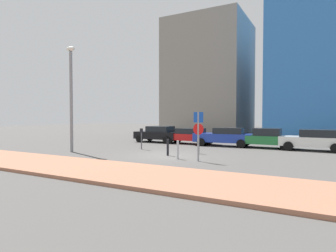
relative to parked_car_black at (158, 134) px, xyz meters
The scene contains 14 objects.
ground_plane 8.79m from the parked_car_black, 56.32° to the right, with size 120.00×120.00×0.00m, color #4C4947.
sidewalk_brick 13.93m from the parked_car_black, 69.58° to the right, with size 40.00×3.81×0.14m, color #9E664C.
parked_car_black is the anchor object (origin of this frame).
parked_car_red 3.15m from the parked_car_black, ahead, with size 4.59×2.06×1.35m.
parked_car_blue 6.33m from the parked_car_black, ahead, with size 4.70×2.12×1.48m.
parked_car_green 9.43m from the parked_car_black, ahead, with size 4.47×1.95×1.50m.
parked_car_white 12.65m from the parked_car_black, ahead, with size 4.16×1.96×1.48m.
parking_sign_post 11.26m from the parked_car_black, 48.74° to the right, with size 0.60×0.10×2.63m.
parking_meter 5.65m from the parked_car_black, 72.02° to the right, with size 0.18×0.14×1.51m.
street_lamp 9.56m from the parked_car_black, 99.78° to the right, with size 0.70×0.36×6.99m.
traffic_bollard_near 8.49m from the parked_car_black, 42.18° to the right, with size 0.14×0.14×1.06m, color black.
traffic_bollard_mid 10.25m from the parked_car_black, 53.51° to the right, with size 0.12×0.12×1.03m, color #B7B7BC.
traffic_bollard_far 8.85m from the parked_car_black, 55.88° to the right, with size 0.14×0.14×0.99m, color black.
building_under_construction 20.39m from the parked_car_black, 95.85° to the left, with size 11.28×11.47×16.59m, color gray.
Camera 1 is at (8.18, -14.93, 2.38)m, focal length 30.07 mm.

